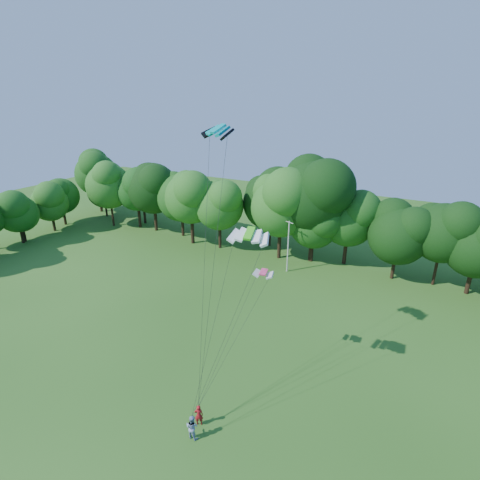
% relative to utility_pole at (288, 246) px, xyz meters
% --- Properties ---
extents(ground, '(160.00, 160.00, 0.00)m').
position_rel_utility_pole_xyz_m(ground, '(0.05, -30.43, -3.81)').
color(ground, '#265517').
rests_on(ground, ground).
extents(utility_pole, '(1.38, 0.67, 7.36)m').
position_rel_utility_pole_xyz_m(utility_pole, '(0.00, 0.00, 0.00)').
color(utility_pole, '#B8B8AF').
rests_on(utility_pole, ground).
extents(kite_flyer_left, '(0.77, 0.68, 1.77)m').
position_rel_utility_pole_xyz_m(kite_flyer_left, '(3.89, -27.37, -2.92)').
color(kite_flyer_left, '#A5151B').
rests_on(kite_flyer_left, ground).
extents(kite_flyer_right, '(0.94, 0.73, 1.93)m').
position_rel_utility_pole_xyz_m(kite_flyer_right, '(4.11, -28.53, -2.84)').
color(kite_flyer_right, '#8B9BC1').
rests_on(kite_flyer_right, ground).
extents(kite_teal, '(2.96, 2.12, 0.69)m').
position_rel_utility_pole_xyz_m(kite_teal, '(1.69, -20.24, 16.80)').
color(kite_teal, '#05A1A4').
rests_on(kite_teal, ground).
extents(kite_green, '(3.04, 1.69, 0.69)m').
position_rel_utility_pole_xyz_m(kite_green, '(5.25, -22.09, 9.89)').
color(kite_green, '#42CA1E').
rests_on(kite_green, ground).
extents(kite_pink, '(1.78, 1.01, 0.34)m').
position_rel_utility_pole_xyz_m(kite_pink, '(4.97, -18.84, 5.36)').
color(kite_pink, '#DF3E6F').
rests_on(kite_pink, ground).
extents(tree_back_west, '(7.87, 7.87, 11.45)m').
position_rel_utility_pole_xyz_m(tree_back_west, '(-30.93, 4.55, 3.34)').
color(tree_back_west, '#302213').
rests_on(tree_back_west, ground).
extents(tree_back_center, '(11.21, 11.21, 16.30)m').
position_rel_utility_pole_xyz_m(tree_back_center, '(1.60, 4.95, 6.37)').
color(tree_back_center, '#2F2412').
rests_on(tree_back_center, ground).
extents(tree_flank_west, '(6.76, 6.76, 9.83)m').
position_rel_utility_pole_xyz_m(tree_flank_west, '(-42.53, -10.73, 2.33)').
color(tree_flank_west, black).
rests_on(tree_flank_west, ground).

